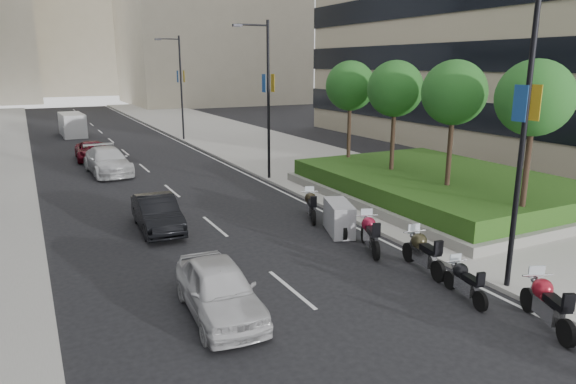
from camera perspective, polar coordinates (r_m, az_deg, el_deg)
ground at (r=13.70m, az=14.26°, el=-15.48°), size 160.00×160.00×0.00m
sidewalk_right at (r=42.90m, az=-3.21°, el=5.21°), size 10.00×100.00×0.15m
lane_edge at (r=41.09m, az=-10.00°, el=4.52°), size 0.12×100.00×0.01m
lane_centre at (r=39.90m, az=-17.15°, el=3.83°), size 0.12×100.00×0.01m
building_cream_centre at (r=129.77m, az=-23.75°, el=18.39°), size 30.00×24.00×38.00m
planter at (r=26.86m, az=16.44°, el=-0.11°), size 10.00×14.00×0.40m
hedge at (r=26.73m, az=16.53°, el=1.14°), size 9.40×13.40×0.80m
tree_0 at (r=21.02m, az=25.72°, el=9.34°), size 2.80×2.80×6.30m
tree_1 at (r=23.66m, az=17.96°, el=10.41°), size 2.80×2.80×6.30m
tree_2 at (r=26.65m, az=11.82°, el=11.12°), size 2.80×2.80×6.30m
tree_3 at (r=29.87m, az=6.94°, el=11.59°), size 2.80×2.80×6.30m
lamp_post_0 at (r=15.78m, az=24.47°, el=7.03°), size 2.34×0.45×9.00m
lamp_post_1 at (r=29.50m, az=-2.48°, el=10.95°), size 2.34×0.45×9.00m
lamp_post_2 at (r=46.46m, az=-11.99°, el=11.79°), size 2.34×0.45×9.00m
motorcycle_1 at (r=15.06m, az=26.80°, el=-11.02°), size 1.19×2.32×1.23m
motorcycle_2 at (r=15.89m, az=19.01°, el=-9.37°), size 0.70×2.03×1.02m
motorcycle_3 at (r=17.52m, az=14.74°, el=-6.47°), size 0.81×2.44×1.22m
motorcycle_4 at (r=18.95m, az=9.10°, el=-4.61°), size 1.13×2.30×1.21m
motorcycle_5 at (r=20.71m, az=5.68°, el=-2.89°), size 1.50×2.28×1.28m
motorcycle_6 at (r=22.54m, az=2.57°, el=-1.52°), size 1.06×2.17×1.14m
car_a at (r=14.21m, az=-7.67°, el=-10.65°), size 2.03×4.47×1.49m
car_b at (r=21.68m, az=-14.33°, el=-2.31°), size 1.68×4.37×1.42m
car_c at (r=33.81m, az=-19.42°, el=3.28°), size 2.57×5.64×1.60m
car_d at (r=39.13m, az=-20.94°, el=4.29°), size 2.33×4.73×1.29m
delivery_van at (r=52.82m, az=-22.81°, el=6.81°), size 2.13×5.13×2.12m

